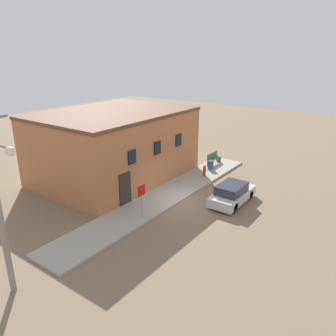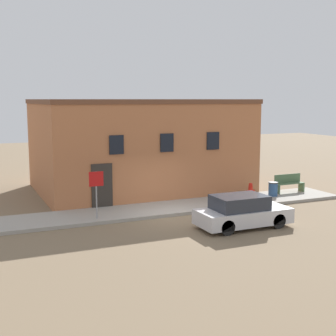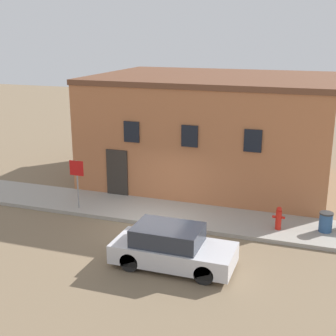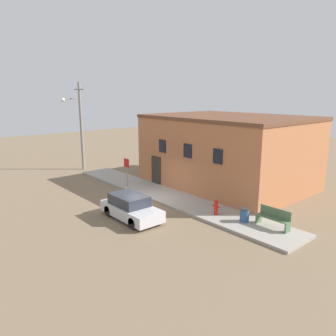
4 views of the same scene
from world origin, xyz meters
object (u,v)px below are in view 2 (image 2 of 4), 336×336
at_px(fire_hydrant, 250,191).
at_px(bench, 289,183).
at_px(parked_car, 242,212).
at_px(stop_sign, 96,186).
at_px(trash_bin, 273,189).

distance_m(fire_hydrant, bench, 3.16).
relative_size(bench, parked_car, 0.45).
bearing_deg(bench, parked_car, -142.52).
bearing_deg(stop_sign, bench, 6.87).
bearing_deg(stop_sign, parked_car, -31.85).
height_order(bench, parked_car, parked_car).
relative_size(stop_sign, bench, 1.18).
bearing_deg(trash_bin, fire_hydrant, -167.67).
bearing_deg(parked_car, stop_sign, 148.15).
distance_m(fire_hydrant, trash_bin, 1.69).
xyz_separation_m(stop_sign, bench, (11.11, 1.34, -0.91)).
bearing_deg(parked_car, fire_hydrant, 52.02).
bearing_deg(fire_hydrant, trash_bin, 12.33).
height_order(fire_hydrant, trash_bin, fire_hydrant).
xyz_separation_m(fire_hydrant, trash_bin, (1.65, 0.36, -0.07)).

